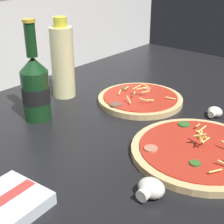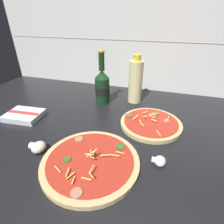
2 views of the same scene
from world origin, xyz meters
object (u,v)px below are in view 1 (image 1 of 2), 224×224
Objects in this scene: pizza_far at (140,99)px; beer_bottle at (35,87)px; oil_bottle at (63,61)px; dish_towel at (0,208)px; mushroom_right at (215,112)px; mushroom_left at (150,189)px; pizza_near at (199,151)px.

beer_bottle is (-26.18, 14.46, 7.96)cm from pizza_far.
oil_bottle is 54.08cm from dish_towel.
oil_bottle reaches higher than mushroom_right.
mushroom_left is (-33.86, -26.90, 0.86)cm from pizza_far.
pizza_near is 30.91cm from pizza_far.
pizza_near reaches higher than pizza_far.
mushroom_left reaches higher than dish_towel.
pizza_near is at bearing -75.09° from beer_bottle.
pizza_far is 4.61× the size of mushroom_left.
mushroom_right reaches higher than dish_towel.
mushroom_left is at bearing -141.53° from pizza_far.
beer_bottle is at bearing 151.08° from pizza_far.
pizza_near is 1.20× the size of pizza_far.
pizza_near is at bearing -95.18° from oil_bottle.
dish_towel is (-38.79, 16.68, 0.32)cm from pizza_near.
mushroom_right is at bearing 8.57° from mushroom_left.
pizza_far is 1.04× the size of oil_bottle.
beer_bottle is (-11.03, 41.41, 7.99)cm from pizza_near.
beer_bottle is 16.78cm from oil_bottle.
beer_bottle is 47.75cm from mushroom_right.
oil_bottle is at bearing 35.83° from dish_towel.
oil_bottle is 45.77cm from mushroom_right.
beer_bottle reaches higher than mushroom_left.
oil_bottle is at bearing 84.82° from pizza_near.
beer_bottle reaches higher than pizza_far.
oil_bottle is (4.34, 47.82, 10.05)cm from pizza_near.
pizza_near is at bearing -119.34° from pizza_far.
pizza_far reaches higher than mushroom_right.
oil_bottle reaches higher than dish_towel.
mushroom_left is 1.27× the size of mushroom_right.
mushroom_left is (-23.05, -47.78, -9.16)cm from oil_bottle.
mushroom_left is (-7.68, -41.37, -7.10)cm from beer_bottle.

